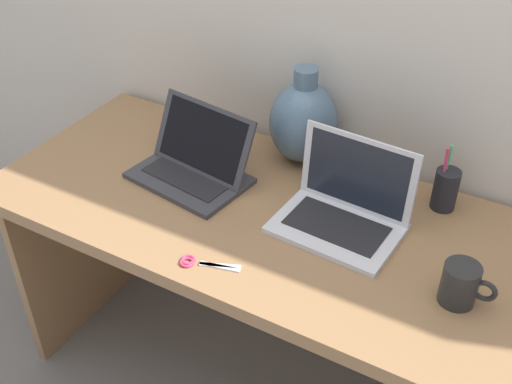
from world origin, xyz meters
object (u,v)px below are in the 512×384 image
pen_cup (445,189)px  scissors (199,263)px  coffee_mug (461,284)px  laptop_right (346,203)px  laptop_left (196,160)px  green_vase (304,121)px

pen_cup → scissors: bearing=-131.0°
coffee_mug → laptop_right: bearing=157.3°
laptop_left → laptop_right: laptop_right is taller
green_vase → pen_cup: 0.44m
laptop_left → pen_cup: laptop_left is taller
laptop_right → pen_cup: size_ratio=1.76×
green_vase → scissors: green_vase is taller
green_vase → scissors: (-0.01, -0.54, -0.12)m
laptop_left → green_vase: bearing=46.2°
pen_cup → laptop_right: bearing=-137.7°
pen_cup → scissors: pen_cup is taller
laptop_right → coffee_mug: bearing=-22.7°
laptop_left → scissors: size_ratio=2.38×
green_vase → pen_cup: bearing=-4.0°
green_vase → scissors: 0.55m
laptop_left → pen_cup: size_ratio=1.87×
pen_cup → scissors: 0.67m
coffee_mug → pen_cup: 0.35m
laptop_left → coffee_mug: bearing=-8.8°
green_vase → coffee_mug: bearing=-32.2°
laptop_right → coffee_mug: laptop_right is taller
green_vase → coffee_mug: size_ratio=2.36×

